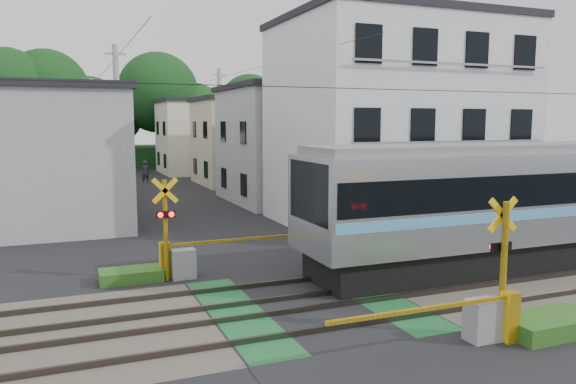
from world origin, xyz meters
name	(u,v)px	position (x,y,z in m)	size (l,w,h in m)	color
ground	(308,304)	(0.00, 0.00, 0.00)	(120.00, 120.00, 0.00)	black
track_bed	(308,303)	(0.00, 0.00, 0.04)	(120.00, 120.00, 0.14)	#47423A
commuter_train	(566,198)	(10.11, 1.20, 2.11)	(19.21, 3.03, 3.99)	black
crossing_signal_near	(488,309)	(2.59, -3.65, 0.71)	(4.74, 0.65, 3.09)	yellow
crossing_signal_far	(180,255)	(-2.59, 3.65, 0.71)	(4.74, 0.65, 3.09)	yellow
apartment_block	(394,122)	(8.50, 9.49, 4.66)	(10.20, 8.36, 9.30)	silver
houses_row	(157,143)	(0.25, 25.92, 3.24)	(22.07, 31.35, 6.80)	#A0A2A5
tree_hill	(104,111)	(-1.60, 48.25, 5.79)	(40.00, 12.71, 11.77)	#143C16
catenary	(497,156)	(6.00, 0.03, 3.70)	(60.00, 5.04, 7.00)	#2D2D33
utility_poles	(143,131)	(-1.05, 23.01, 4.08)	(7.90, 42.00, 8.00)	#A5A5A0
pedestrian	(145,172)	(0.06, 30.91, 0.87)	(0.63, 0.41, 1.73)	#2C3137
weed_patches	(369,291)	(1.76, -0.09, 0.18)	(10.25, 8.80, 0.40)	#2D5E1E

